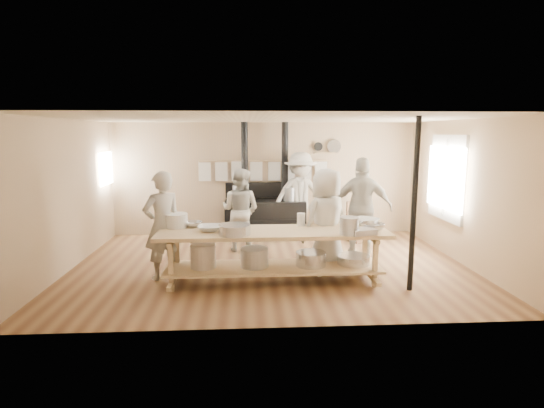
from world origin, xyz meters
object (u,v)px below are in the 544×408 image
object	(u,v)px
stove	(265,215)
chair	(358,229)
cook_far_left	(163,226)
cook_right	(362,208)
roasting_pan	(362,231)
cook_center	(326,221)
prep_table	(273,251)
cook_left	(240,210)
cook_by_window	(300,196)

from	to	relation	value
stove	chair	world-z (taller)	stove
cook_far_left	chair	distance (m)	4.46
cook_far_left	chair	size ratio (longest dim) A/B	2.01
cook_right	roasting_pan	distance (m)	1.73
cook_far_left	cook_center	bearing A→B (deg)	148.09
prep_table	roasting_pan	bearing A→B (deg)	-13.97
stove	cook_right	bearing A→B (deg)	-43.27
stove	chair	distance (m)	2.12
cook_far_left	chair	world-z (taller)	cook_far_left
cook_left	cook_by_window	world-z (taller)	cook_by_window
cook_center	cook_by_window	world-z (taller)	cook_by_window
stove	roasting_pan	size ratio (longest dim) A/B	6.73
cook_far_left	cook_right	bearing A→B (deg)	161.87
cook_right	cook_center	bearing A→B (deg)	59.29
prep_table	roasting_pan	xyz separation A→B (m)	(1.33, -0.33, 0.37)
stove	cook_left	bearing A→B (deg)	-115.50
prep_table	cook_by_window	xyz separation A→B (m)	(0.79, 2.85, 0.45)
stove	chair	bearing A→B (deg)	-13.11
prep_table	chair	world-z (taller)	chair
stove	cook_by_window	distance (m)	0.92
cook_left	cook_by_window	distance (m)	1.64
prep_table	roasting_pan	size ratio (longest dim) A/B	9.33
cook_by_window	cook_left	bearing A→B (deg)	-148.91
cook_by_window	roasting_pan	world-z (taller)	cook_by_window
cook_far_left	chair	xyz separation A→B (m)	(3.81, 2.22, -0.62)
roasting_pan	chair	bearing A→B (deg)	75.87
stove	prep_table	distance (m)	3.02
roasting_pan	prep_table	bearing A→B (deg)	166.03
cook_far_left	cook_right	xyz separation A→B (m)	(3.55, 1.02, 0.07)
cook_left	stove	bearing A→B (deg)	-90.13
cook_by_window	cook_far_left	bearing A→B (deg)	-139.89
cook_far_left	cook_by_window	xyz separation A→B (m)	(2.56, 2.53, 0.09)
cook_center	chair	size ratio (longest dim) A/B	2.03
cook_right	roasting_pan	bearing A→B (deg)	87.11
cook_left	roasting_pan	bearing A→B (deg)	155.19
stove	prep_table	world-z (taller)	stove
cook_far_left	cook_left	bearing A→B (deg)	-162.17
stove	cook_by_window	xyz separation A→B (m)	(0.79, -0.17, 0.45)
cook_far_left	cook_left	size ratio (longest dim) A/B	1.06
cook_far_left	cook_center	xyz separation A→B (m)	(2.69, 0.11, 0.01)
stove	roasting_pan	bearing A→B (deg)	-68.42
stove	cook_center	distance (m)	2.78
roasting_pan	stove	bearing A→B (deg)	111.58
prep_table	cook_right	size ratio (longest dim) A/B	1.88
stove	cook_center	bearing A→B (deg)	-70.35
cook_center	cook_right	size ratio (longest dim) A/B	0.93
cook_left	cook_right	world-z (taller)	cook_right
cook_right	chair	bearing A→B (deg)	-90.09
prep_table	stove	bearing A→B (deg)	89.96
cook_far_left	cook_right	distance (m)	3.69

